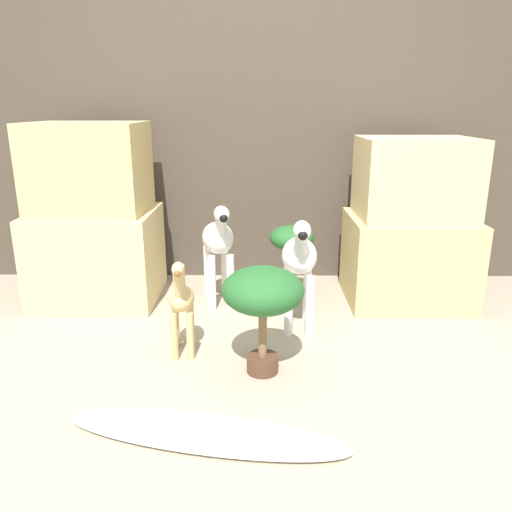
# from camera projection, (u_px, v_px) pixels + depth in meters

# --- Properties ---
(ground_plane) EXTENTS (14.00, 14.00, 0.00)m
(ground_plane) POSITION_uv_depth(u_px,v_px,m) (248.00, 392.00, 2.32)
(ground_plane) COLOR #9E937F
(wall_back) EXTENTS (6.40, 0.08, 2.20)m
(wall_back) POSITION_uv_depth(u_px,v_px,m) (253.00, 131.00, 3.65)
(wall_back) COLOR #473D33
(wall_back) RESTS_ON ground_plane
(rock_pillar_left) EXTENTS (0.79, 0.66, 1.18)m
(rock_pillar_left) POSITION_uv_depth(u_px,v_px,m) (94.00, 220.00, 3.30)
(rock_pillar_left) COLOR #DBC184
(rock_pillar_left) RESTS_ON ground_plane
(rock_pillar_right) EXTENTS (0.79, 0.66, 1.09)m
(rock_pillar_right) POSITION_uv_depth(u_px,v_px,m) (410.00, 227.00, 3.29)
(rock_pillar_right) COLOR #D1B775
(rock_pillar_right) RESTS_ON ground_plane
(zebra_right) EXTENTS (0.21, 0.46, 0.70)m
(zebra_right) POSITION_uv_depth(u_px,v_px,m) (299.00, 261.00, 2.86)
(zebra_right) COLOR white
(zebra_right) RESTS_ON ground_plane
(zebra_left) EXTENTS (0.27, 0.47, 0.70)m
(zebra_left) POSITION_uv_depth(u_px,v_px,m) (218.00, 242.00, 3.24)
(zebra_left) COLOR white
(zebra_left) RESTS_ON ground_plane
(giraffe_figurine) EXTENTS (0.16, 0.35, 0.56)m
(giraffe_figurine) POSITION_uv_depth(u_px,v_px,m) (181.00, 301.00, 2.60)
(giraffe_figurine) COLOR tan
(giraffe_figurine) RESTS_ON ground_plane
(potted_palm_front) EXTENTS (0.40, 0.40, 0.54)m
(potted_palm_front) POSITION_uv_depth(u_px,v_px,m) (263.00, 295.00, 2.39)
(potted_palm_front) COLOR #513323
(potted_palm_front) RESTS_ON ground_plane
(potted_palm_back) EXTENTS (0.30, 0.30, 0.52)m
(potted_palm_back) POSITION_uv_depth(u_px,v_px,m) (292.00, 243.00, 3.34)
(potted_palm_back) COLOR #513323
(potted_palm_back) RESTS_ON ground_plane
(surfboard) EXTENTS (1.20, 0.47, 0.08)m
(surfboard) POSITION_uv_depth(u_px,v_px,m) (203.00, 432.00, 2.01)
(surfboard) COLOR silver
(surfboard) RESTS_ON ground_plane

